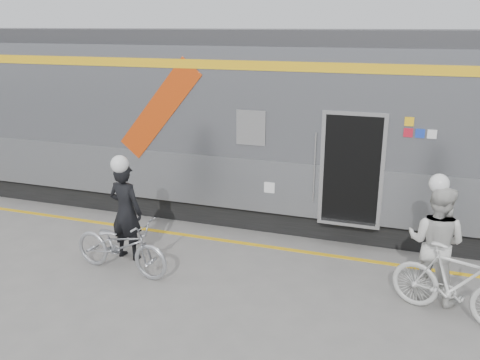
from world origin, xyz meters
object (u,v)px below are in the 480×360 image
at_px(man, 126,212).
at_px(woman, 436,243).
at_px(bicycle_left, 121,245).
at_px(bicycle_right, 456,284).

bearing_deg(man, woman, -169.91).
relative_size(bicycle_left, woman, 1.02).
distance_m(man, bicycle_right, 5.66).
bearing_deg(bicycle_left, bicycle_right, -79.97).
height_order(man, bicycle_left, man).
bearing_deg(bicycle_left, man, 26.80).
bearing_deg(bicycle_right, man, 107.04).
xyz_separation_m(man, woman, (5.34, 0.31, 0.03)).
height_order(bicycle_left, bicycle_right, bicycle_right).
relative_size(man, bicycle_left, 0.95).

